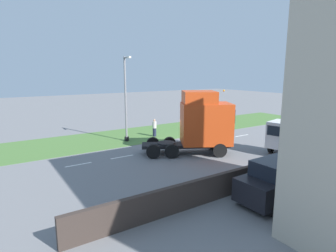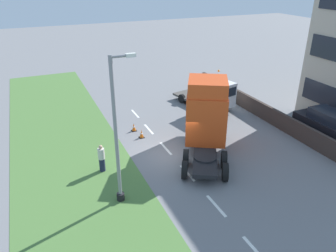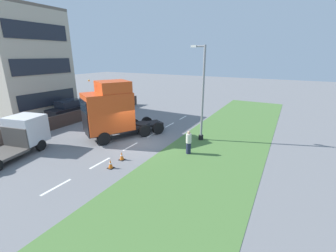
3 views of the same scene
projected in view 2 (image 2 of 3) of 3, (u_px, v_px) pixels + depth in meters
ground_plane at (171, 155)px, 20.94m from camera, size 120.00×120.00×0.00m
grass_verge at (76, 176)px, 18.77m from camera, size 7.00×44.00×0.01m
lane_markings at (176, 160)px, 20.36m from camera, size 0.16×17.80×0.00m
boundary_wall at (283, 122)px, 23.93m from camera, size 0.25×24.00×1.26m
lorry_cab at (206, 114)px, 20.88m from camera, size 5.34×6.81×4.92m
flatbed_truck at (214, 95)px, 27.06m from camera, size 3.39×6.01×2.56m
parked_car at (326, 125)px, 22.62m from camera, size 2.01×4.46×2.08m
lamp_post at (118, 141)px, 15.39m from camera, size 1.32×0.39×7.49m
pedestrian at (102, 158)px, 18.92m from camera, size 0.39×0.39×1.70m
traffic_cone_lead at (134, 127)px, 23.98m from camera, size 0.36×0.36×0.58m
traffic_cone_trailing at (142, 134)px, 23.00m from camera, size 0.36×0.36×0.58m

